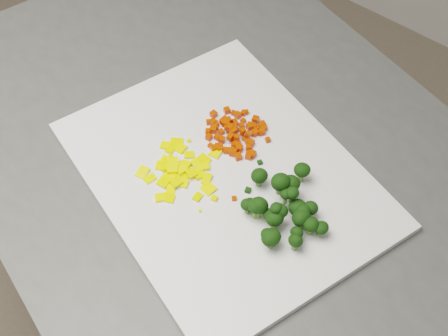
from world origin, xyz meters
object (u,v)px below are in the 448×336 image
Objects in this scene: carrot_pile at (236,128)px; broccoli_pile at (288,201)px; pepper_pile at (182,168)px; cutting_board at (224,175)px; counter_block at (223,285)px.

broccoli_pile reaches higher than carrot_pile.
pepper_pile is 0.97× the size of broccoli_pile.
cutting_board is at bearing -64.91° from carrot_pile.
cutting_board is at bearing -47.39° from counter_block.
cutting_board is 0.08m from carrot_pile.
broccoli_pile is at bearing 14.08° from pepper_pile.
broccoli_pile is at bearing -24.54° from carrot_pile.
pepper_pile is 0.16m from broccoli_pile.
broccoli_pile reaches higher than pepper_pile.
counter_block is 0.48m from carrot_pile.
counter_block is 9.95× the size of carrot_pile.
pepper_pile is at bearing -102.29° from counter_block.
counter_block is at bearing 167.09° from broccoli_pile.
counter_block is 0.46m from cutting_board.
carrot_pile reaches higher than pepper_pile.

